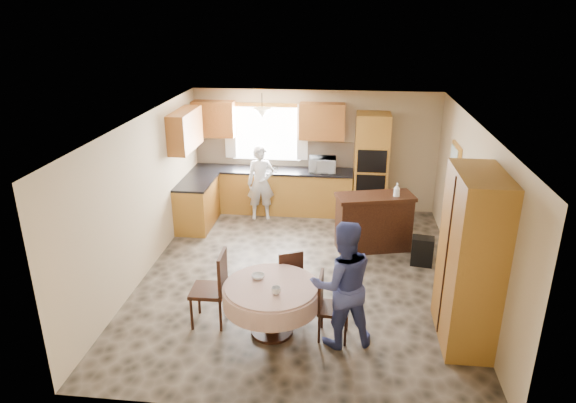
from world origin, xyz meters
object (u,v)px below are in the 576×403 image
at_px(cupboard, 471,260).
at_px(person_dining, 342,284).
at_px(chair_left, 214,285).
at_px(chair_back, 289,274).
at_px(chair_right, 328,303).
at_px(person_sink, 261,183).
at_px(oven_tower, 371,166).
at_px(dining_table, 272,296).
at_px(sideboard, 373,224).

distance_m(cupboard, person_dining, 1.62).
relative_size(chair_left, chair_back, 1.22).
relative_size(cupboard, chair_left, 2.14).
xyz_separation_m(cupboard, chair_right, (-1.74, -0.18, -0.63)).
bearing_deg(person_sink, chair_right, -79.86).
bearing_deg(cupboard, oven_tower, 104.71).
height_order(cupboard, chair_back, cupboard).
bearing_deg(oven_tower, person_sink, -169.81).
distance_m(chair_left, chair_back, 1.12).
relative_size(chair_back, person_sink, 0.57).
xyz_separation_m(chair_right, person_sink, (-1.50, 3.86, 0.26)).
relative_size(cupboard, chair_back, 2.62).
xyz_separation_m(oven_tower, dining_table, (-1.40, -4.26, -0.50)).
bearing_deg(sideboard, oven_tower, 76.21).
height_order(dining_table, chair_left, chair_left).
relative_size(person_sink, person_dining, 0.90).
xyz_separation_m(chair_left, person_dining, (1.70, -0.24, 0.26)).
bearing_deg(person_dining, person_sink, -82.21).
distance_m(oven_tower, person_sink, 2.23).
xyz_separation_m(cupboard, dining_table, (-2.47, -0.19, -0.57)).
height_order(oven_tower, chair_left, oven_tower).
height_order(chair_right, person_dining, person_dining).
distance_m(sideboard, cupboard, 2.80).
distance_m(chair_right, person_dining, 0.39).
bearing_deg(sideboard, cupboard, -81.96).
relative_size(chair_right, person_dining, 0.54).
bearing_deg(oven_tower, chair_back, -109.71).
bearing_deg(cupboard, chair_back, 166.37).
distance_m(chair_right, person_sink, 4.15).
relative_size(sideboard, chair_left, 1.26).
distance_m(chair_left, person_dining, 1.73).
xyz_separation_m(oven_tower, person_dining, (-0.50, -4.35, -0.22)).
relative_size(chair_back, person_dining, 0.51).
height_order(oven_tower, chair_back, oven_tower).
distance_m(chair_back, chair_right, 0.95).
distance_m(chair_left, chair_right, 1.54).
xyz_separation_m(sideboard, dining_table, (-1.42, -2.70, 0.08)).
height_order(oven_tower, person_sink, oven_tower).
height_order(oven_tower, person_dining, oven_tower).
bearing_deg(cupboard, chair_right, -174.18).
bearing_deg(oven_tower, chair_right, -98.91).
height_order(chair_right, person_sink, person_sink).
bearing_deg(chair_back, cupboard, 142.29).
height_order(dining_table, person_dining, person_dining).
distance_m(oven_tower, chair_back, 3.78).
xyz_separation_m(dining_table, chair_right, (0.73, 0.01, -0.06)).
xyz_separation_m(chair_back, chair_right, (0.59, -0.74, 0.02)).
bearing_deg(dining_table, chair_back, 79.27).
distance_m(oven_tower, chair_left, 4.68).
xyz_separation_m(chair_back, person_dining, (0.76, -0.84, 0.36)).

